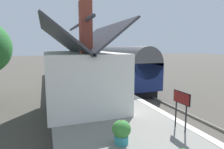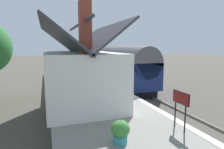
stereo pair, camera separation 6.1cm
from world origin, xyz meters
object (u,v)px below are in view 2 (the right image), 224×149
(bench_by_lamp, at_px, (78,71))
(planter_bench_right, at_px, (64,71))
(train, at_px, (122,66))
(station_building, at_px, (80,75))
(station_sign_board, at_px, (181,101))
(planter_under_sign, at_px, (60,74))
(planter_edge_far, at_px, (62,69))
(planter_corner_building, at_px, (60,78))
(lamp_post_platform, at_px, (87,55))
(bench_mid_platform, at_px, (84,76))
(planter_edge_near, at_px, (120,131))

(bench_by_lamp, distance_m, planter_bench_right, 2.97)
(train, xyz_separation_m, planter_bench_right, (6.04, 5.48, -0.94))
(station_building, height_order, station_sign_board, station_building)
(station_building, bearing_deg, train, -38.41)
(planter_under_sign, relative_size, planter_edge_far, 0.74)
(planter_edge_far, bearing_deg, planter_corner_building, 174.18)
(station_building, relative_size, station_sign_board, 4.59)
(station_building, distance_m, lamp_post_platform, 12.79)
(bench_by_lamp, height_order, planter_edge_far, bench_by_lamp)
(bench_mid_platform, bearing_deg, planter_edge_far, 9.67)
(planter_edge_near, height_order, station_sign_board, station_sign_board)
(planter_edge_far, bearing_deg, station_building, 179.44)
(station_building, relative_size, planter_under_sign, 10.31)
(station_sign_board, bearing_deg, bench_mid_platform, 7.23)
(station_sign_board, bearing_deg, lamp_post_platform, 0.09)
(planter_bench_right, bearing_deg, planter_under_sign, 169.16)
(bench_mid_platform, relative_size, planter_bench_right, 1.46)
(bench_mid_platform, distance_m, planter_under_sign, 3.49)
(planter_under_sign, bearing_deg, planter_bench_right, -10.84)
(planter_edge_far, distance_m, planter_bench_right, 2.10)
(bench_by_lamp, xyz_separation_m, planter_under_sign, (-0.84, 2.07, -0.12))
(station_building, distance_m, planter_under_sign, 9.86)
(bench_mid_platform, height_order, planter_corner_building, bench_mid_platform)
(lamp_post_platform, relative_size, station_sign_board, 2.07)
(bench_by_lamp, distance_m, planter_corner_building, 4.44)
(train, height_order, lamp_post_platform, train)
(bench_mid_platform, distance_m, planter_edge_far, 8.51)
(planter_under_sign, relative_size, planter_bench_right, 0.72)
(bench_by_lamp, bearing_deg, station_sign_board, -174.59)
(train, bearing_deg, planter_corner_building, 93.08)
(planter_edge_far, bearing_deg, train, -145.76)
(station_sign_board, bearing_deg, planter_under_sign, 13.40)
(planter_edge_near, bearing_deg, bench_by_lamp, -4.22)
(planter_under_sign, bearing_deg, bench_mid_platform, -144.45)
(planter_under_sign, relative_size, planter_edge_near, 0.78)
(station_building, relative_size, bench_mid_platform, 5.11)
(bench_mid_platform, height_order, lamp_post_platform, lamp_post_platform)
(station_building, bearing_deg, bench_mid_platform, -12.82)
(planter_edge_near, bearing_deg, lamp_post_platform, -8.46)
(planter_edge_near, distance_m, planter_bench_right, 18.71)
(lamp_post_platform, bearing_deg, planter_edge_far, 45.23)
(planter_corner_building, height_order, planter_edge_far, planter_corner_building)
(station_building, height_order, lamp_post_platform, station_building)
(train, relative_size, bench_mid_platform, 7.85)
(planter_under_sign, bearing_deg, planter_edge_near, -176.69)
(station_building, relative_size, planter_edge_near, 8.04)
(planter_corner_building, bearing_deg, bench_mid_platform, -87.55)
(train, height_order, planter_edge_far, train)
(planter_edge_near, relative_size, lamp_post_platform, 0.28)
(bench_mid_platform, bearing_deg, planter_bench_right, 12.30)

